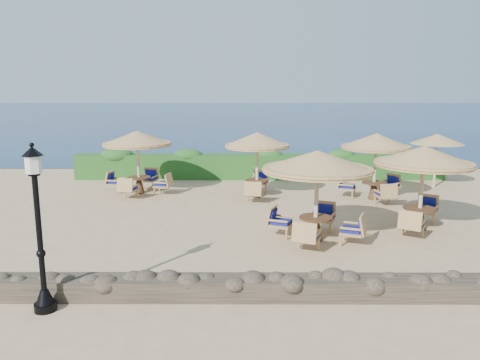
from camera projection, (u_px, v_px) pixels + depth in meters
ground at (267, 218)px, 16.03m from camera, size 120.00×120.00×0.00m
sea at (247, 113)px, 84.72m from camera, size 160.00×160.00×0.00m
hedge at (259, 167)px, 22.98m from camera, size 18.00×0.90×1.20m
stone_wall at (283, 288)px, 9.90m from camera, size 15.00×0.65×0.44m
lamp_post at (40, 236)px, 9.08m from camera, size 0.44×0.44×3.31m
extra_parasol at (437, 139)px, 20.68m from camera, size 2.30×2.30×2.41m
cafe_set_0 at (317, 176)px, 13.34m from camera, size 3.18×3.18×2.65m
cafe_set_1 at (423, 166)px, 14.36m from camera, size 2.99×2.99×2.65m
cafe_set_2 at (138, 150)px, 19.51m from camera, size 2.88×2.88×2.65m
cafe_set_3 at (257, 149)px, 18.83m from camera, size 2.63×2.87×2.65m
cafe_set_4 at (376, 152)px, 18.43m from camera, size 2.79×2.80×2.65m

